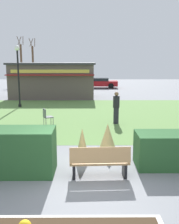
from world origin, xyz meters
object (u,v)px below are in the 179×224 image
object	(u,v)px
lamppost_far	(18,69)
park_bench	(100,162)
parked_car_west_slot	(57,83)
cafe_chair_west	(47,116)
parked_car_center_slot	(100,83)
trash_bin	(171,153)
tree_right_bg	(33,64)
food_kiosk	(53,80)
person_standing	(116,107)
tree_left_bg	(21,63)

from	to	relation	value
lamppost_far	park_bench	bearing A→B (deg)	-66.04
parked_car_west_slot	cafe_chair_west	bearing A→B (deg)	-85.00
park_bench	parked_car_center_slot	xyz separation A→B (m)	(1.10, 25.04, 0.16)
trash_bin	lamppost_far	bearing A→B (deg)	124.60
park_bench	tree_right_bg	world-z (taller)	tree_right_bg
lamppost_far	tree_right_bg	size ratio (longest dim) A/B	0.68
food_kiosk	person_standing	xyz separation A→B (m)	(4.61, -10.20, -0.69)
parked_car_center_slot	tree_left_bg	bearing A→B (deg)	155.63
trash_bin	tree_left_bg	bearing A→B (deg)	112.03
cafe_chair_west	trash_bin	bearing A→B (deg)	-48.14
person_standing	food_kiosk	bearing A→B (deg)	-54.35
person_standing	tree_right_bg	bearing A→B (deg)	-57.93
trash_bin	tree_left_bg	world-z (taller)	tree_left_bg
food_kiosk	parked_car_center_slot	size ratio (longest dim) A/B	1.75
lamppost_far	food_kiosk	world-z (taller)	lamppost_far
cafe_chair_west	parked_car_center_slot	bearing A→B (deg)	79.40
park_bench	tree_right_bg	size ratio (longest dim) A/B	0.27
food_kiosk	tree_right_bg	bearing A→B (deg)	108.05
tree_left_bg	trash_bin	bearing A→B (deg)	-67.97
cafe_chair_west	parked_car_center_slot	world-z (taller)	parked_car_center_slot
parked_car_west_slot	tree_right_bg	size ratio (longest dim) A/B	0.67
trash_bin	food_kiosk	world-z (taller)	food_kiosk
lamppost_far	tree_left_bg	xyz separation A→B (m)	(-4.19, 18.04, 0.16)
parked_car_center_slot	parked_car_west_slot	bearing A→B (deg)	-179.97
trash_bin	person_standing	world-z (taller)	person_standing
lamppost_far	tree_left_bg	bearing A→B (deg)	103.07
parked_car_west_slot	tree_left_bg	size ratio (longest dim) A/B	0.66
park_bench	food_kiosk	size ratio (longest dim) A/B	0.23
parked_car_center_slot	tree_right_bg	distance (m)	11.13
lamppost_far	parked_car_west_slot	bearing A→B (deg)	85.14
cafe_chair_west	person_standing	xyz separation A→B (m)	(3.60, 0.49, 0.33)
park_bench	parked_car_west_slot	size ratio (longest dim) A/B	0.41
park_bench	food_kiosk	world-z (taller)	food_kiosk
tree_left_bg	tree_right_bg	xyz separation A→B (m)	(1.34, 1.18, -0.08)
parked_car_center_slot	lamppost_far	bearing A→B (deg)	-115.44
tree_right_bg	person_standing	bearing A→B (deg)	-69.25
park_bench	tree_right_bg	distance (m)	32.09
trash_bin	tree_right_bg	world-z (taller)	tree_right_bg
trash_bin	park_bench	bearing A→B (deg)	-160.00
park_bench	cafe_chair_west	distance (m)	6.60
person_standing	parked_car_center_slot	distance (m)	18.42
lamppost_far	trash_bin	xyz separation A→B (m)	(7.53, -10.92, -2.28)
park_bench	parked_car_west_slot	bearing A→B (deg)	99.29
person_standing	tree_right_bg	size ratio (longest dim) A/B	0.27
park_bench	parked_car_center_slot	distance (m)	25.07
parked_car_west_slot	tree_left_bg	xyz separation A→B (m)	(-5.32, 4.76, 2.22)
parked_car_west_slot	parked_car_center_slot	world-z (taller)	same
lamppost_far	cafe_chair_west	distance (m)	6.64
tree_left_bg	tree_right_bg	world-z (taller)	tree_left_bg
trash_bin	cafe_chair_west	bearing A→B (deg)	131.86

